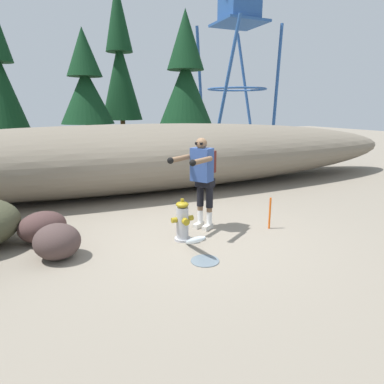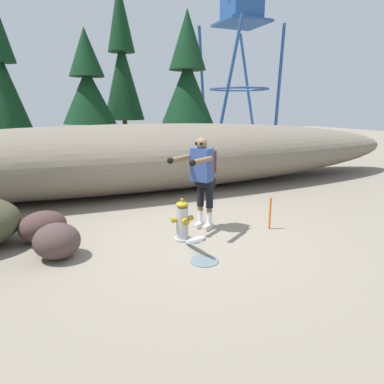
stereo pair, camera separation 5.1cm
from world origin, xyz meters
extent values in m
cube|color=gray|center=(0.00, 0.00, -0.02)|extent=(56.00, 56.00, 0.04)
ellipsoid|color=#756B5B|center=(0.00, 3.68, 0.90)|extent=(17.72, 3.20, 1.79)
cylinder|color=#B2B2B7|center=(-0.26, -0.16, 0.02)|extent=(0.28, 0.28, 0.04)
cylinder|color=#B2B2B7|center=(-0.26, -0.16, 0.31)|extent=(0.21, 0.21, 0.54)
ellipsoid|color=#9E8419|center=(-0.26, -0.16, 0.63)|extent=(0.22, 0.22, 0.10)
cylinder|color=#9E8419|center=(-0.26, -0.16, 0.71)|extent=(0.06, 0.06, 0.05)
cylinder|color=#9E8419|center=(-0.41, -0.16, 0.38)|extent=(0.09, 0.09, 0.09)
cylinder|color=#9E8419|center=(-0.11, -0.16, 0.38)|extent=(0.09, 0.09, 0.09)
cylinder|color=#9E8419|center=(-0.26, -0.31, 0.38)|extent=(0.11, 0.09, 0.11)
ellipsoid|color=silver|center=(-0.26, -0.69, 0.19)|extent=(0.10, 0.79, 0.46)
cylinder|color=slate|center=(-0.26, -1.06, 0.01)|extent=(0.42, 0.42, 0.01)
cube|color=beige|center=(0.36, 0.13, 0.04)|extent=(0.27, 0.23, 0.09)
cylinder|color=white|center=(0.41, 0.16, 0.21)|extent=(0.10, 0.10, 0.24)
cylinder|color=brown|center=(0.41, 0.16, 0.37)|extent=(0.10, 0.10, 0.08)
cylinder|color=black|center=(0.41, 0.16, 0.62)|extent=(0.13, 0.13, 0.41)
cube|color=beige|center=(0.25, 0.30, 0.04)|extent=(0.27, 0.23, 0.09)
cylinder|color=white|center=(0.30, 0.33, 0.21)|extent=(0.10, 0.10, 0.24)
cylinder|color=brown|center=(0.30, 0.33, 0.37)|extent=(0.10, 0.10, 0.08)
cylinder|color=black|center=(0.30, 0.33, 0.62)|extent=(0.13, 0.13, 0.41)
cube|color=black|center=(0.35, 0.25, 0.88)|extent=(0.34, 0.38, 0.16)
cube|color=#2D4784|center=(0.26, 0.18, 1.22)|extent=(0.40, 0.43, 0.59)
cube|color=#511E19|center=(0.42, 0.29, 1.25)|extent=(0.29, 0.32, 0.40)
sphere|color=brown|center=(0.24, 0.17, 1.60)|extent=(0.20, 0.20, 0.20)
cube|color=black|center=(0.17, 0.13, 1.60)|extent=(0.10, 0.14, 0.04)
cylinder|color=brown|center=(0.07, -0.20, 1.36)|extent=(0.53, 0.40, 0.09)
sphere|color=black|center=(-0.16, -0.35, 1.36)|extent=(0.11, 0.11, 0.11)
cylinder|color=brown|center=(-0.17, 0.16, 1.36)|extent=(0.53, 0.40, 0.09)
sphere|color=black|center=(-0.40, 0.01, 1.36)|extent=(0.11, 0.11, 0.11)
ellipsoid|color=#493835|center=(-2.25, -0.09, 0.27)|extent=(0.95, 0.94, 0.54)
ellipsoid|color=#4B3331|center=(-2.45, 0.72, 0.26)|extent=(0.99, 0.90, 0.52)
cylinder|color=#47331E|center=(-3.79, 10.87, 0.67)|extent=(0.23, 0.23, 1.34)
cone|color=#0F3319|center=(-3.79, 10.87, 2.92)|extent=(1.92, 1.92, 3.15)
cylinder|color=#47331E|center=(-0.59, 9.62, 0.78)|extent=(0.26, 0.26, 1.56)
cone|color=#0F3319|center=(-0.59, 9.62, 2.68)|extent=(2.16, 2.16, 2.25)
cone|color=#0F3319|center=(-0.59, 9.62, 4.37)|extent=(1.40, 1.40, 1.87)
cylinder|color=#47331E|center=(1.10, 10.80, 0.83)|extent=(0.22, 0.22, 1.66)
cone|color=#0F3319|center=(1.10, 10.80, 3.44)|extent=(1.84, 1.84, 3.55)
cone|color=#0F3319|center=(1.10, 10.80, 6.10)|extent=(1.20, 1.20, 2.96)
cylinder|color=#47331E|center=(3.37, 8.54, 0.69)|extent=(0.29, 0.29, 1.38)
cone|color=#0F3319|center=(3.37, 8.54, 2.80)|extent=(2.39, 2.39, 2.84)
cone|color=#0F3319|center=(3.37, 8.54, 4.93)|extent=(1.56, 1.56, 2.37)
cylinder|color=#285193|center=(8.87, 12.58, 3.18)|extent=(1.05, 1.05, 6.38)
cylinder|color=#285193|center=(5.91, 12.58, 3.18)|extent=(1.05, 1.05, 6.38)
cylinder|color=#285193|center=(8.87, 9.62, 3.18)|extent=(1.05, 1.05, 6.38)
cylinder|color=#285193|center=(5.91, 9.62, 3.18)|extent=(1.05, 1.05, 6.38)
torus|color=#285193|center=(7.39, 11.10, 3.18)|extent=(3.18, 3.18, 0.10)
cube|color=#285193|center=(7.39, 11.10, 6.41)|extent=(2.37, 2.37, 0.12)
cube|color=#285193|center=(7.39, 11.10, 7.37)|extent=(1.66, 1.66, 1.80)
cylinder|color=#E55914|center=(1.44, -0.28, 0.30)|extent=(0.04, 0.04, 0.60)
camera|label=1|loc=(-2.24, -5.17, 2.21)|focal=31.29mm
camera|label=2|loc=(-2.19, -5.19, 2.21)|focal=31.29mm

